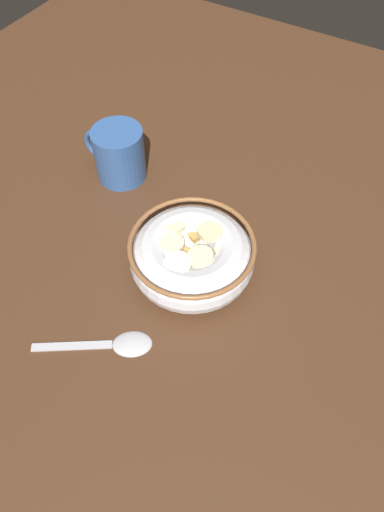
# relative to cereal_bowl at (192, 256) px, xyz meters

# --- Properties ---
(ground_plane) EXTENTS (1.27, 1.27, 0.02)m
(ground_plane) POSITION_rel_cereal_bowl_xyz_m (-0.00, 0.00, -0.04)
(ground_plane) COLOR #472B19
(cereal_bowl) EXTENTS (0.15, 0.15, 0.06)m
(cereal_bowl) POSITION_rel_cereal_bowl_xyz_m (0.00, 0.00, 0.00)
(cereal_bowl) COLOR silver
(cereal_bowl) RESTS_ON ground_plane
(spoon) EXTENTS (0.13, 0.09, 0.01)m
(spoon) POSITION_rel_cereal_bowl_xyz_m (0.02, 0.13, -0.03)
(spoon) COLOR #B7B7BC
(spoon) RESTS_ON ground_plane
(coffee_mug) EXTENTS (0.10, 0.07, 0.08)m
(coffee_mug) POSITION_rel_cereal_bowl_xyz_m (0.18, -0.10, 0.01)
(coffee_mug) COLOR #335999
(coffee_mug) RESTS_ON ground_plane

